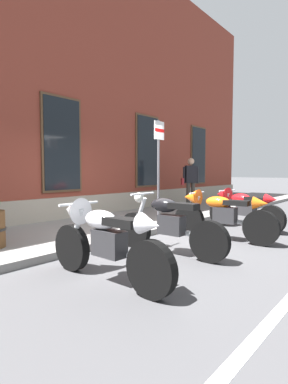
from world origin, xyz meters
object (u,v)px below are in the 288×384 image
motorcycle_red_sport (242,206)px  pedestrian_dark_jacket (191,180)px  motorcycle_white_sport (102,237)px  motorcycle_black_naked (168,225)px  motorcycle_orange_sport (219,213)px  parking_sign (159,157)px

motorcycle_red_sport → pedestrian_dark_jacket: size_ratio=1.15×
motorcycle_white_sport → motorcycle_black_naked: 1.57m
motorcycle_white_sport → pedestrian_dark_jacket: bearing=22.9°
motorcycle_orange_sport → pedestrian_dark_jacket: bearing=38.5°
motorcycle_white_sport → pedestrian_dark_jacket: (6.75, 2.85, 0.54)m
motorcycle_red_sport → motorcycle_black_naked: bearing=179.4°
motorcycle_white_sport → motorcycle_black_naked: motorcycle_white_sport is taller
motorcycle_black_naked → motorcycle_orange_sport: (1.53, -0.16, 0.06)m
pedestrian_dark_jacket → motorcycle_white_sport: bearing=-157.1°
motorcycle_white_sport → parking_sign: parking_sign is taller
motorcycle_black_naked → motorcycle_white_sport: bearing=-176.0°
parking_sign → pedestrian_dark_jacket: bearing=18.7°
motorcycle_black_naked → parking_sign: 2.75m
pedestrian_dark_jacket → parking_sign: bearing=-161.3°
motorcycle_black_naked → parking_sign: (1.85, 1.61, 1.25)m
pedestrian_dark_jacket → motorcycle_black_naked: bearing=-152.1°
motorcycle_red_sport → parking_sign: size_ratio=0.80×
pedestrian_dark_jacket → motorcycle_red_sport: bearing=-128.2°
motorcycle_black_naked → motorcycle_orange_sport: motorcycle_orange_sport is taller
pedestrian_dark_jacket → motorcycle_orange_sport: bearing=-141.5°
motorcycle_red_sport → pedestrian_dark_jacket: 3.58m
motorcycle_white_sport → motorcycle_black_naked: bearing=4.0°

